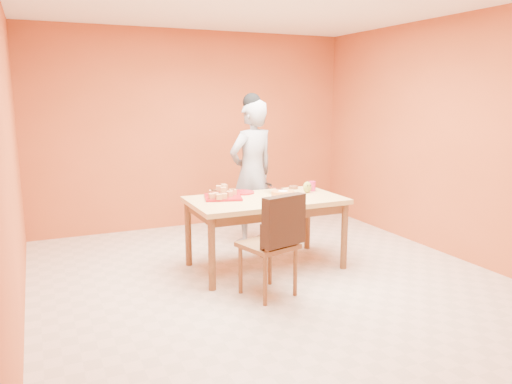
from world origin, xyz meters
name	(u,v)px	position (x,y,z in m)	size (l,w,h in m)	color
floor	(272,282)	(0.00, 0.00, 0.00)	(5.00, 5.00, 0.00)	beige
wall_back	(195,130)	(0.00, 2.50, 1.35)	(4.50, 4.50, 0.00)	#BB552B
wall_left	(9,159)	(-2.25, 0.00, 1.35)	(5.00, 5.00, 0.00)	#BB552B
wall_right	(453,138)	(2.25, 0.00, 1.35)	(5.00, 5.00, 0.00)	#BB552B
dining_table	(266,207)	(0.12, 0.43, 0.67)	(1.60, 0.90, 0.76)	#E6BC78
dining_chair	(269,243)	(-0.18, -0.29, 0.51)	(0.55, 0.62, 0.97)	brown
pastry_pile	(223,191)	(-0.29, 0.60, 0.84)	(0.34, 0.34, 0.11)	tan
person	(252,173)	(0.35, 1.30, 0.89)	(0.65, 0.42, 1.77)	gray
pastry_platter	(223,197)	(-0.29, 0.60, 0.77)	(0.38, 0.38, 0.02)	maroon
red_dinner_plate	(242,192)	(-0.01, 0.78, 0.77)	(0.28, 0.28, 0.02)	maroon
white_cake_plate	(283,197)	(0.30, 0.37, 0.77)	(0.29, 0.29, 0.01)	white
sponge_cake	(283,194)	(0.30, 0.37, 0.80)	(0.25, 0.25, 0.06)	orange
cake_server	(276,188)	(0.31, 0.55, 0.84)	(0.05, 0.28, 0.01)	silver
egg_ornament	(307,187)	(0.67, 0.50, 0.82)	(0.10, 0.08, 0.13)	olive
magenta_glass	(312,186)	(0.77, 0.57, 0.82)	(0.08, 0.08, 0.11)	#CD1E56
checker_tin	(293,187)	(0.64, 0.78, 0.78)	(0.11, 0.11, 0.03)	#3C1B10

